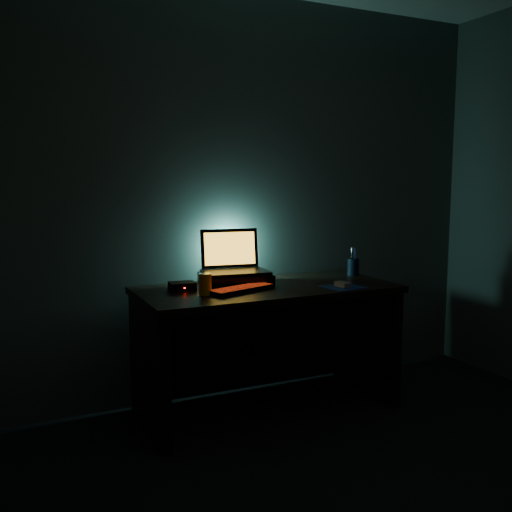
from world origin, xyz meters
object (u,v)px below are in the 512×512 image
(router, at_px, (182,286))
(pen_cup, at_px, (353,267))
(laptop, at_px, (233,262))
(juice_glass, at_px, (205,284))
(mouse, at_px, (343,284))
(keyboard, at_px, (241,289))

(router, bearing_deg, pen_cup, 5.77)
(laptop, bearing_deg, pen_cup, -0.34)
(juice_glass, bearing_deg, pen_cup, 10.18)
(mouse, distance_m, juice_glass, 0.80)
(keyboard, bearing_deg, mouse, -33.21)
(router, bearing_deg, laptop, 23.94)
(mouse, distance_m, router, 0.92)
(laptop, height_order, keyboard, laptop)
(keyboard, xyz_separation_m, router, (-0.29, 0.16, 0.01))
(laptop, distance_m, juice_glass, 0.42)
(keyboard, relative_size, mouse, 4.58)
(laptop, xyz_separation_m, juice_glass, (-0.29, -0.30, -0.06))
(router, bearing_deg, keyboard, -24.70)
(keyboard, distance_m, router, 0.33)
(pen_cup, relative_size, router, 0.73)
(keyboard, relative_size, pen_cup, 3.88)
(juice_glass, height_order, router, juice_glass)
(laptop, relative_size, pen_cup, 3.71)
(pen_cup, xyz_separation_m, router, (-1.17, -0.02, -0.03))
(keyboard, height_order, juice_glass, juice_glass)
(pen_cup, bearing_deg, keyboard, -168.04)
(laptop, xyz_separation_m, mouse, (0.50, -0.43, -0.10))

